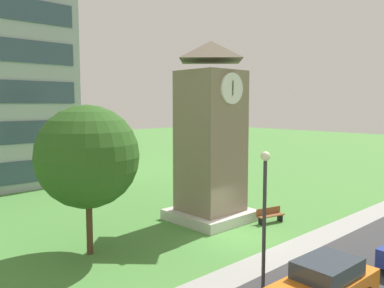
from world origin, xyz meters
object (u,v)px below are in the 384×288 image
(clock_tower, at_px, (211,141))
(tree_by_building, at_px, (88,157))
(street_lamp, at_px, (265,204))
(parked_car_orange, at_px, (324,284))
(park_bench, at_px, (270,215))

(clock_tower, xyz_separation_m, tree_by_building, (-8.12, -0.03, -0.19))
(street_lamp, bearing_deg, parked_car_orange, -80.04)
(street_lamp, bearing_deg, tree_by_building, 111.48)
(clock_tower, relative_size, park_bench, 5.75)
(clock_tower, relative_size, street_lamp, 2.03)
(parked_car_orange, bearing_deg, clock_tower, 65.10)
(clock_tower, bearing_deg, parked_car_orange, -114.90)
(clock_tower, xyz_separation_m, park_bench, (2.13, -2.89, -4.34))
(clock_tower, xyz_separation_m, street_lamp, (-5.07, -7.78, -1.47))
(clock_tower, bearing_deg, street_lamp, -123.07)
(park_bench, distance_m, street_lamp, 9.16)
(tree_by_building, bearing_deg, parked_car_orange, -71.01)
(park_bench, distance_m, tree_by_building, 11.42)
(street_lamp, xyz_separation_m, parked_car_orange, (0.40, -2.27, -2.47))
(clock_tower, distance_m, tree_by_building, 8.12)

